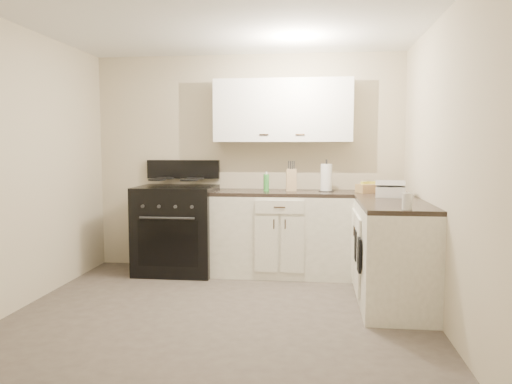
# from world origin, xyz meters

# --- Properties ---
(floor) EXTENTS (3.60, 3.60, 0.00)m
(floor) POSITION_xyz_m (0.00, 0.00, 0.00)
(floor) COLOR #473F38
(floor) RESTS_ON ground
(ceiling) EXTENTS (3.60, 3.60, 0.00)m
(ceiling) POSITION_xyz_m (0.00, 0.00, 2.50)
(ceiling) COLOR white
(ceiling) RESTS_ON wall_back
(wall_back) EXTENTS (3.60, 0.00, 3.60)m
(wall_back) POSITION_xyz_m (0.00, 1.80, 1.25)
(wall_back) COLOR beige
(wall_back) RESTS_ON ground
(wall_right) EXTENTS (0.00, 3.60, 3.60)m
(wall_right) POSITION_xyz_m (1.80, 0.00, 1.25)
(wall_right) COLOR beige
(wall_right) RESTS_ON ground
(wall_left) EXTENTS (0.00, 3.60, 3.60)m
(wall_left) POSITION_xyz_m (-1.80, 0.00, 1.25)
(wall_left) COLOR beige
(wall_left) RESTS_ON ground
(wall_front) EXTENTS (3.60, 0.00, 3.60)m
(wall_front) POSITION_xyz_m (0.00, -1.80, 1.25)
(wall_front) COLOR beige
(wall_front) RESTS_ON ground
(base_cabinets_back) EXTENTS (1.55, 0.60, 0.90)m
(base_cabinets_back) POSITION_xyz_m (0.43, 1.50, 0.45)
(base_cabinets_back) COLOR white
(base_cabinets_back) RESTS_ON floor
(base_cabinets_right) EXTENTS (0.60, 1.90, 0.90)m
(base_cabinets_right) POSITION_xyz_m (1.50, 0.85, 0.45)
(base_cabinets_right) COLOR white
(base_cabinets_right) RESTS_ON floor
(countertop_back) EXTENTS (1.55, 0.60, 0.04)m
(countertop_back) POSITION_xyz_m (0.43, 1.50, 0.92)
(countertop_back) COLOR black
(countertop_back) RESTS_ON base_cabinets_back
(countertop_right) EXTENTS (0.60, 1.90, 0.04)m
(countertop_right) POSITION_xyz_m (1.50, 0.85, 0.92)
(countertop_right) COLOR black
(countertop_right) RESTS_ON base_cabinets_right
(upper_cabinets) EXTENTS (1.55, 0.30, 0.70)m
(upper_cabinets) POSITION_xyz_m (0.43, 1.65, 1.84)
(upper_cabinets) COLOR white
(upper_cabinets) RESTS_ON wall_back
(stove) EXTENTS (0.87, 0.75, 1.06)m
(stove) POSITION_xyz_m (-0.77, 1.48, 0.46)
(stove) COLOR black
(stove) RESTS_ON floor
(knife_block) EXTENTS (0.12, 0.11, 0.25)m
(knife_block) POSITION_xyz_m (0.53, 1.54, 1.06)
(knife_block) COLOR tan
(knife_block) RESTS_ON countertop_back
(paper_towel) EXTENTS (0.15, 0.15, 0.30)m
(paper_towel) POSITION_xyz_m (0.92, 1.54, 1.09)
(paper_towel) COLOR white
(paper_towel) RESTS_ON countertop_back
(soap_bottle) EXTENTS (0.08, 0.08, 0.19)m
(soap_bottle) POSITION_xyz_m (0.25, 1.50, 1.03)
(soap_bottle) COLOR green
(soap_bottle) RESTS_ON countertop_back
(wicker_basket) EXTENTS (0.32, 0.27, 0.09)m
(wicker_basket) POSITION_xyz_m (1.39, 1.46, 0.99)
(wicker_basket) COLOR #A8864F
(wicker_basket) RESTS_ON countertop_right
(countertop_grill) EXTENTS (0.32, 0.31, 0.10)m
(countertop_grill) POSITION_xyz_m (1.54, 1.01, 0.99)
(countertop_grill) COLOR white
(countertop_grill) RESTS_ON countertop_right
(glass_jar) EXTENTS (0.10, 0.10, 0.13)m
(glass_jar) POSITION_xyz_m (1.52, 0.00, 1.01)
(glass_jar) COLOR silver
(glass_jar) RESTS_ON countertop_right
(oven_mitt_near) EXTENTS (0.02, 0.17, 0.29)m
(oven_mitt_near) POSITION_xyz_m (1.18, 0.27, 0.51)
(oven_mitt_near) COLOR black
(oven_mitt_near) RESTS_ON base_cabinets_right
(oven_mitt_far) EXTENTS (0.02, 0.16, 0.28)m
(oven_mitt_far) POSITION_xyz_m (1.18, 0.62, 0.52)
(oven_mitt_far) COLOR black
(oven_mitt_far) RESTS_ON base_cabinets_right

